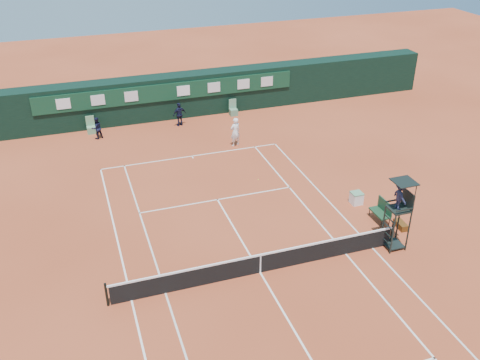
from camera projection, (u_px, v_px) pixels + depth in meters
name	position (u px, v px, depth m)	size (l,w,h in m)	color
ground	(260.00, 272.00, 22.85)	(90.00, 90.00, 0.00)	#B84D2B
court_lines	(260.00, 272.00, 22.85)	(11.05, 23.85, 0.01)	silver
tennis_net	(260.00, 263.00, 22.61)	(12.90, 0.10, 1.10)	black
back_wall	(167.00, 96.00, 37.68)	(40.00, 1.65, 3.00)	black
linesman_chair_left	(91.00, 128.00, 35.67)	(0.55, 0.50, 1.15)	#629669
linesman_chair_right	(233.00, 111.00, 38.48)	(0.55, 0.50, 1.15)	#578564
umpire_chair	(400.00, 201.00, 23.30)	(0.96, 0.95, 3.42)	black
player_bench	(382.00, 210.00, 26.14)	(0.56, 1.20, 1.10)	#183C23
tennis_bag	(401.00, 225.00, 25.79)	(0.36, 0.82, 0.31)	black
cooler	(356.00, 198.00, 27.69)	(0.57, 0.57, 0.65)	white
tennis_ball	(258.00, 179.00, 30.05)	(0.06, 0.06, 0.06)	#D9EB36
player	(235.00, 132.00, 33.61)	(0.69, 0.45, 1.89)	white
ball_kid_left	(97.00, 128.00, 34.67)	(0.72, 0.56, 1.47)	black
ball_kid_right	(179.00, 114.00, 36.52)	(0.97, 0.40, 1.65)	black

